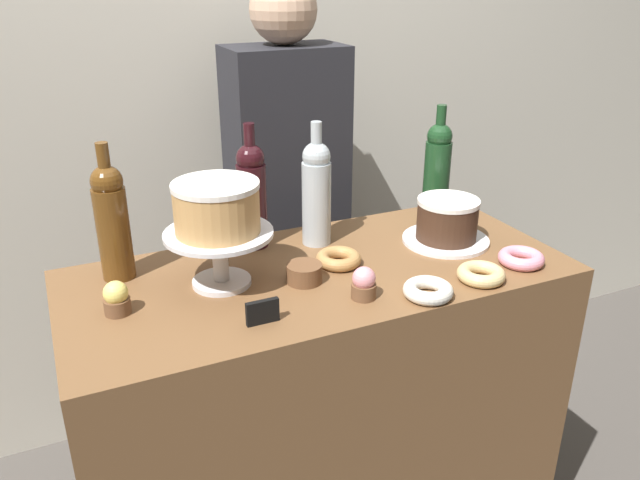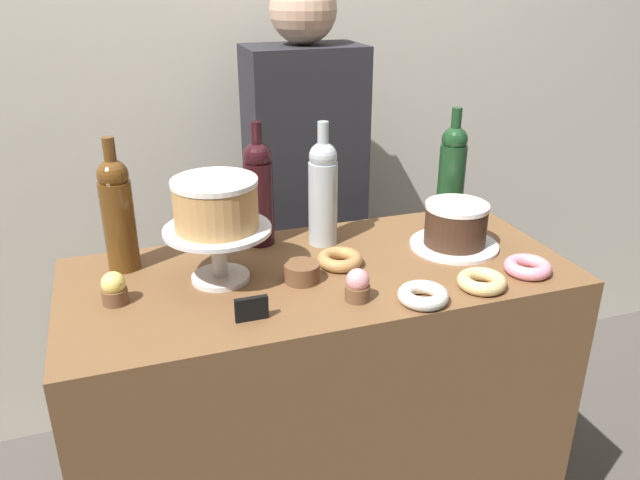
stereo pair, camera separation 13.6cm
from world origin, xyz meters
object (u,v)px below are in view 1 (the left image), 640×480
white_layer_cake (217,207)px  chocolate_round_cake (447,219)px  wine_bottle_clear (316,191)px  donut_glazed (481,274)px  cookie_stack (304,273)px  cupcake_strawberry (364,284)px  donut_pink (521,258)px  cupcake_lemon (116,299)px  wine_bottle_dark_red (252,194)px  price_sign_chalkboard (263,312)px  donut_maple (339,259)px  cake_stand_pedestal (220,248)px  donut_sugar (428,290)px  wine_bottle_green (437,168)px  wine_bottle_amber (112,220)px  barista_figure (288,221)px

white_layer_cake → chocolate_round_cake: 0.63m
white_layer_cake → wine_bottle_clear: (0.30, 0.13, -0.05)m
donut_glazed → cookie_stack: cookie_stack is taller
white_layer_cake → cupcake_strawberry: white_layer_cake is taller
donut_glazed → donut_pink: bearing=11.7°
cupcake_lemon → donut_glazed: 0.82m
cookie_stack → wine_bottle_clear: bearing=58.6°
wine_bottle_dark_red → price_sign_chalkboard: size_ratio=4.65×
chocolate_round_cake → cupcake_lemon: size_ratio=2.19×
donut_glazed → price_sign_chalkboard: 0.53m
donut_maple → donut_pink: size_ratio=1.00×
chocolate_round_cake → wine_bottle_clear: 0.35m
cake_stand_pedestal → wine_bottle_clear: (0.30, 0.13, 0.05)m
price_sign_chalkboard → donut_sugar: bearing=-7.2°
cake_stand_pedestal → price_sign_chalkboard: (0.03, -0.20, -0.06)m
donut_glazed → cookie_stack: 0.41m
donut_maple → price_sign_chalkboard: bearing=-145.1°
cupcake_lemon → donut_maple: 0.53m
wine_bottle_dark_red → donut_glazed: wine_bottle_dark_red is taller
wine_bottle_clear → wine_bottle_green: bearing=5.9°
chocolate_round_cake → donut_glazed: size_ratio=1.45×
white_layer_cake → wine_bottle_green: (0.70, 0.17, -0.05)m
donut_maple → wine_bottle_amber: bearing=162.5°
wine_bottle_dark_red → wine_bottle_amber: size_ratio=1.00×
donut_pink → cupcake_lemon: bearing=170.0°
wine_bottle_green → donut_sugar: wine_bottle_green is taller
barista_figure → wine_bottle_dark_red: bearing=-123.6°
cupcake_strawberry → price_sign_chalkboard: size_ratio=1.06×
wine_bottle_amber → cupcake_lemon: (-0.03, -0.18, -0.11)m
donut_maple → cookie_stack: 0.12m
white_layer_cake → cupcake_lemon: 0.29m
white_layer_cake → donut_pink: bearing=-16.2°
chocolate_round_cake → wine_bottle_green: size_ratio=0.50×
cupcake_strawberry → donut_pink: 0.44m
wine_bottle_clear → wine_bottle_dark_red: same height
chocolate_round_cake → wine_bottle_green: (0.08, 0.18, 0.08)m
cupcake_lemon → donut_maple: cupcake_lemon is taller
wine_bottle_clear → price_sign_chalkboard: (-0.27, -0.33, -0.12)m
white_layer_cake → wine_bottle_green: wine_bottle_green is taller
chocolate_round_cake → wine_bottle_clear: wine_bottle_clear is taller
donut_glazed → donut_pink: same height
wine_bottle_amber → cupcake_strawberry: (0.48, -0.33, -0.11)m
cupcake_lemon → wine_bottle_dark_red: bearing=29.8°
cupcake_lemon → donut_sugar: bearing=-18.4°
cake_stand_pedestal → cookie_stack: 0.20m
chocolate_round_cake → wine_bottle_dark_red: (-0.47, 0.19, 0.08)m
cake_stand_pedestal → donut_sugar: cake_stand_pedestal is taller
white_layer_cake → wine_bottle_green: bearing=13.6°
wine_bottle_dark_red → cake_stand_pedestal: bearing=-128.1°
cupcake_strawberry → donut_glazed: (0.29, -0.04, -0.02)m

